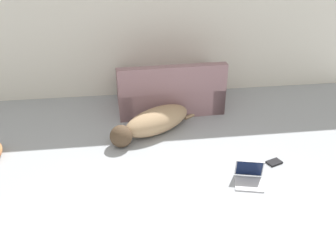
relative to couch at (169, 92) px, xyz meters
name	(u,v)px	position (x,y,z in m)	size (l,w,h in m)	color
wall_back	(142,14)	(-0.35, 0.64, 1.11)	(7.93, 0.06, 2.77)	silver
couch	(169,92)	(0.00, 0.00, 0.00)	(1.69, 0.98, 0.84)	gray
dog	(153,122)	(-0.35, -0.83, -0.09)	(1.45, 1.05, 0.36)	#A38460
laptop_open	(249,175)	(0.68, -2.11, -0.18)	(0.40, 0.39, 0.26)	#B7B7BC
book_black	(274,162)	(1.12, -1.79, -0.26)	(0.22, 0.18, 0.02)	black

